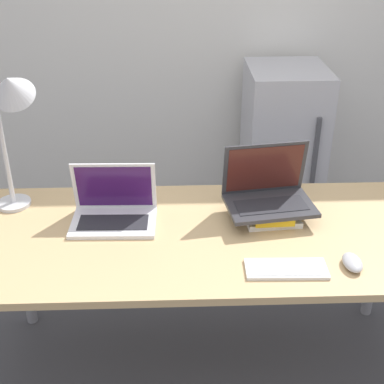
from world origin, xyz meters
TOP-DOWN VIEW (x-y plane):
  - desk at (0.00, 0.39)m, footprint 1.79×0.77m
  - laptop_left at (-0.36, 0.49)m, footprint 0.33×0.23m
  - book_stack at (0.26, 0.51)m, footprint 0.23×0.27m
  - laptop_on_books at (0.25, 0.51)m, footprint 0.37×0.28m
  - wireless_keyboard at (0.26, 0.14)m, footprint 0.28×0.12m
  - mouse at (0.49, 0.15)m, footprint 0.07×0.11m
  - desk_lamp at (-0.72, 0.59)m, footprint 0.23×0.20m
  - mini_fridge at (0.54, 1.62)m, footprint 0.45×0.52m

SIDE VIEW (x-z plane):
  - mini_fridge at x=0.54m, z-range 0.00..1.00m
  - desk at x=0.00m, z-range 0.29..1.01m
  - wireless_keyboard at x=0.26m, z-range 0.71..0.73m
  - mouse at x=0.49m, z-range 0.71..0.75m
  - book_stack at x=0.26m, z-range 0.71..0.76m
  - laptop_left at x=-0.36m, z-range 0.65..0.88m
  - laptop_on_books at x=0.25m, z-range 0.69..0.93m
  - desk_lamp at x=-0.72m, z-range 0.87..1.47m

